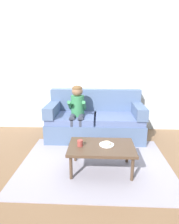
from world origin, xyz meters
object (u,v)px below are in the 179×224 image
object	(u,v)px
donut	(107,143)
mug	(80,143)
toy_controller	(132,155)
coffee_table	(101,148)
person_child	(77,108)
couch	(95,121)

from	to	relation	value
donut	mug	world-z (taller)	mug
donut	toy_controller	world-z (taller)	donut
coffee_table	toy_controller	size ratio (longest dim) A/B	4.17
person_child	mug	distance (m)	1.12
couch	coffee_table	bearing A→B (deg)	-84.77
couch	toy_controller	size ratio (longest dim) A/B	8.49
toy_controller	donut	bearing A→B (deg)	-125.66
donut	coffee_table	bearing A→B (deg)	-159.65
person_child	toy_controller	bearing A→B (deg)	-32.83
donut	toy_controller	size ratio (longest dim) A/B	0.53
couch	donut	size ratio (longest dim) A/B	15.98
mug	donut	bearing A→B (deg)	7.12
coffee_table	mug	distance (m)	0.32
mug	toy_controller	bearing A→B (deg)	28.70
couch	person_child	xyz separation A→B (m)	(-0.34, -0.21, 0.32)
couch	toy_controller	xyz separation A→B (m)	(0.63, -0.84, -0.32)
person_child	mug	xyz separation A→B (m)	(0.16, -1.08, -0.23)
couch	mug	world-z (taller)	couch
toy_controller	mug	bearing A→B (deg)	-139.24
coffee_table	person_child	size ratio (longest dim) A/B	0.86
coffee_table	couch	bearing A→B (deg)	95.23
couch	coffee_table	world-z (taller)	couch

